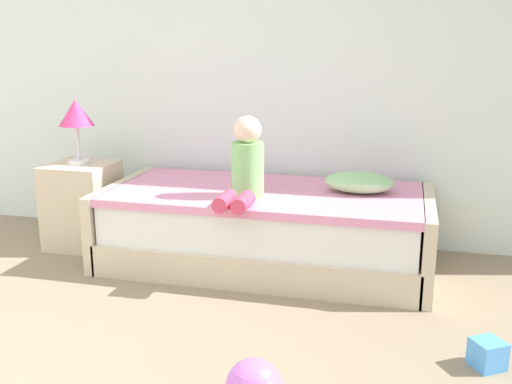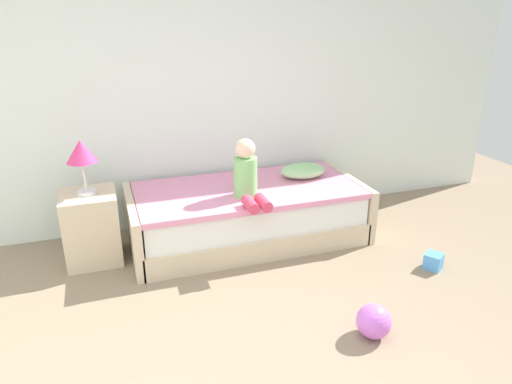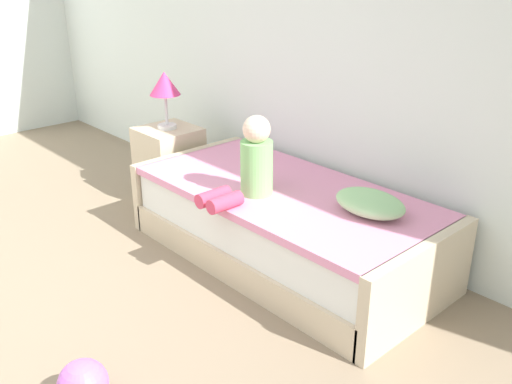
% 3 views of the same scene
% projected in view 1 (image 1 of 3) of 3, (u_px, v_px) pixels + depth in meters
% --- Properties ---
extents(wall_rear, '(7.20, 0.10, 2.90)m').
position_uv_depth(wall_rear, '(214.00, 39.00, 4.29)').
color(wall_rear, silver).
rests_on(wall_rear, ground).
extents(bed, '(2.11, 1.00, 0.50)m').
position_uv_depth(bed, '(265.00, 228.00, 3.90)').
color(bed, beige).
rests_on(bed, ground).
extents(nightstand, '(0.44, 0.44, 0.60)m').
position_uv_depth(nightstand, '(83.00, 205.00, 4.24)').
color(nightstand, beige).
rests_on(nightstand, ground).
extents(table_lamp, '(0.24, 0.24, 0.45)m').
position_uv_depth(table_lamp, '(76.00, 116.00, 4.08)').
color(table_lamp, silver).
rests_on(table_lamp, nightstand).
extents(child_figure, '(0.20, 0.51, 0.50)m').
position_uv_depth(child_figure, '(246.00, 166.00, 3.59)').
color(child_figure, '#7FC672').
rests_on(child_figure, bed).
extents(pillow, '(0.44, 0.30, 0.13)m').
position_uv_depth(pillow, '(359.00, 182.00, 3.77)').
color(pillow, '#99CC8C').
rests_on(pillow, bed).
extents(toy_block, '(0.18, 0.18, 0.13)m').
position_uv_depth(toy_block, '(488.00, 354.00, 2.67)').
color(toy_block, '#4C99E5').
rests_on(toy_block, ground).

